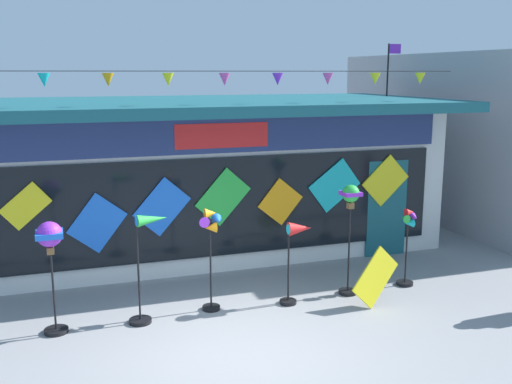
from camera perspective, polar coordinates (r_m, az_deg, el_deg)
The scene contains 9 objects.
ground_plane at distance 8.45m, azimuth -1.91°, elevation -14.96°, with size 80.00×80.00×0.00m, color gray.
kite_shop_building at distance 12.87m, azimuth -5.59°, elevation 1.92°, with size 10.15×5.04×4.42m.
wind_spinner_far_left at distance 8.96m, azimuth -19.27°, elevation -4.93°, with size 0.37×0.37×1.68m.
wind_spinner_left at distance 9.05m, azimuth -10.44°, elevation -5.71°, with size 0.66×0.34×1.70m.
wind_spinner_center_left at distance 9.33m, azimuth -4.41°, elevation -4.58°, with size 0.40×0.29×1.69m.
wind_spinner_center_right at distance 9.68m, azimuth 4.01°, elevation -4.92°, with size 0.54×0.28×1.39m.
wind_spinner_right at distance 10.06m, azimuth 9.09°, elevation -1.82°, with size 0.32×0.32×1.92m.
wind_spinner_far_right at distance 10.81m, azimuth 14.47°, elevation -4.28°, with size 0.35×0.30×1.43m.
display_kite_on_ground at distance 9.91m, azimuth 11.46°, elevation -8.06°, with size 0.50×0.03×0.90m, color yellow.
Camera 1 is at (-2.15, -7.25, 3.77)m, focal length 41.41 mm.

